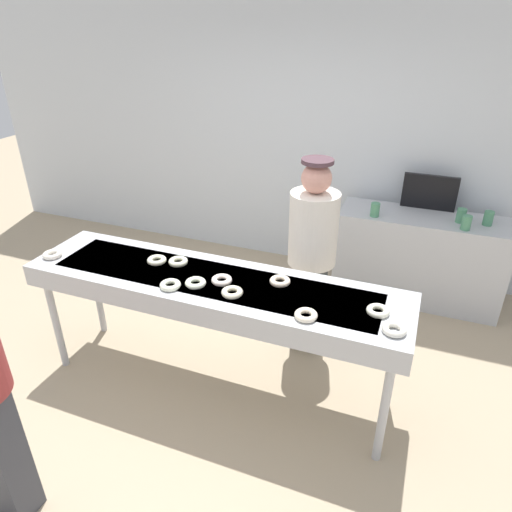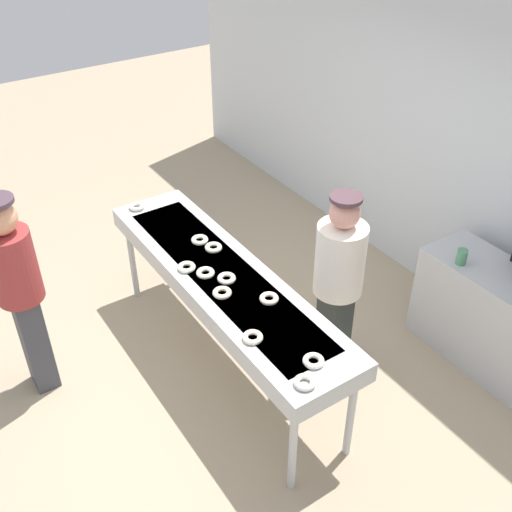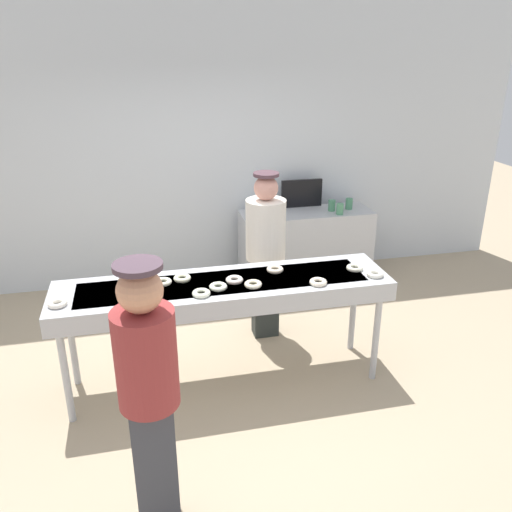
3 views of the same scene
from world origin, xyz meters
The scene contains 22 objects.
ground_plane centered at (0.00, 0.00, 0.00)m, with size 16.00×16.00×0.00m, color tan.
back_wall centered at (0.00, 2.29, 1.68)m, with size 8.00×0.12×3.36m, color silver.
fryer_conveyor centered at (0.00, 0.00, 0.86)m, with size 2.70×0.66×0.94m.
sugar_donut_0 centered at (-0.48, 0.07, 0.96)m, with size 0.14×0.14×0.04m, color #F2F1CC.
sugar_donut_1 centered at (-0.21, -0.20, 0.96)m, with size 0.14×0.14×0.04m, color white.
sugar_donut_2 centered at (0.45, 0.11, 0.96)m, with size 0.14×0.14×0.04m, color #FAE5C5.
sugar_donut_3 centered at (1.23, -0.17, 0.96)m, with size 0.14×0.14×0.04m, color white.
sugar_donut_4 centered at (0.21, -0.14, 0.96)m, with size 0.14×0.14×0.04m, color #F5EBC3.
sugar_donut_5 centered at (1.11, -0.01, 0.96)m, with size 0.14×0.14×0.04m, color #ECE9CB.
sugar_donut_6 centered at (0.08, -0.02, 0.96)m, with size 0.14×0.14×0.04m, color white.
sugar_donut_7 centered at (-0.06, -0.12, 0.96)m, with size 0.14×0.14×0.04m, color white.
sugar_donut_8 centered at (0.72, -0.21, 0.96)m, with size 0.14×0.14×0.04m, color #F9E9CB.
sugar_donut_9 centered at (-0.32, 0.10, 0.96)m, with size 0.14×0.14×0.04m, color #EFEFC8.
sugar_donut_10 centered at (-1.25, -0.14, 0.96)m, with size 0.14×0.14×0.04m, color white.
worker_baker centered at (0.52, 0.70, 0.95)m, with size 0.37×0.37×1.64m.
customer_waiting centered at (-0.64, -1.34, 0.98)m, with size 0.33×0.33×1.71m.
prep_counter centered at (1.30, 1.84, 0.44)m, with size 1.55×0.53×0.87m, color #B7BABF.
paper_cup_0 centered at (1.64, 1.66, 0.94)m, with size 0.08×0.08×0.13m, color #4C8C66.
paper_cup_1 centered at (1.60, 1.81, 0.94)m, with size 0.08×0.08×0.13m, color #4C8C66.
paper_cup_2 centered at (1.82, 1.84, 0.94)m, with size 0.08×0.08×0.13m, color #4C8C66.
paper_cup_3 centered at (0.85, 1.68, 0.94)m, with size 0.08×0.08×0.13m, color #4C8C66.
menu_display centered at (1.30, 2.06, 1.04)m, with size 0.50×0.04×0.33m, color black.
Camera 3 is at (-0.60, -3.78, 2.72)m, focal length 36.94 mm.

